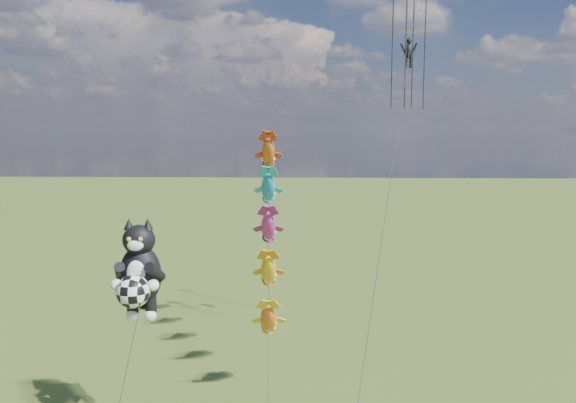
{
  "coord_description": "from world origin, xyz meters",
  "views": [
    {
      "loc": [
        14.2,
        -25.76,
        14.99
      ],
      "look_at": [
        12.95,
        9.44,
        10.47
      ],
      "focal_mm": 35.0,
      "sensor_mm": 36.0,
      "label": 1
    }
  ],
  "objects": [
    {
      "name": "parafoil_rig",
      "position": [
        20.4,
        10.18,
        20.02
      ],
      "size": [
        6.39,
        16.73,
        25.34
      ],
      "rotation": [
        0.0,
        0.0,
        -0.25
      ],
      "color": "brown",
      "rests_on": "ground"
    },
    {
      "name": "fish_windsock_rig",
      "position": [
        11.76,
        8.67,
        8.97
      ],
      "size": [
        1.66,
        15.94,
        15.95
      ],
      "rotation": [
        0.0,
        0.0,
        0.39
      ],
      "color": "brown",
      "rests_on": "ground"
    },
    {
      "name": "cat_kite_rig",
      "position": [
        6.12,
        0.12,
        8.21
      ],
      "size": [
        2.43,
        4.1,
        10.8
      ],
      "rotation": [
        0.0,
        0.0,
        -0.32
      ],
      "color": "brown",
      "rests_on": "ground"
    }
  ]
}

